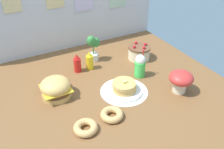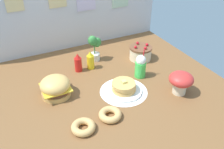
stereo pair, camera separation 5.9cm
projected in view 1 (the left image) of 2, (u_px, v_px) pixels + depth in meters
name	position (u px, v px, depth m)	size (l,w,h in m)	color
ground_plane	(112.00, 92.00, 2.31)	(2.27, 2.13, 0.02)	brown
back_wall	(71.00, 14.00, 2.84)	(2.27, 0.04, 0.85)	silver
doily_mat	(124.00, 91.00, 2.30)	(0.46, 0.46, 0.00)	white
burger	(56.00, 88.00, 2.19)	(0.28, 0.28, 0.20)	#DBA859
pancake_stack	(124.00, 87.00, 2.27)	(0.35, 0.35, 0.12)	white
layer_cake	(139.00, 52.00, 2.79)	(0.26, 0.26, 0.19)	beige
ketchup_bottle	(77.00, 64.00, 2.54)	(0.08, 0.08, 0.21)	red
mustard_bottle	(90.00, 61.00, 2.59)	(0.08, 0.08, 0.21)	yellow
cream_soda_cup	(140.00, 66.00, 2.46)	(0.11, 0.11, 0.31)	green
donut_pink_glaze	(86.00, 128.00, 1.86)	(0.19, 0.19, 0.06)	tan
donut_chocolate	(112.00, 114.00, 1.99)	(0.19, 0.19, 0.06)	tan
potted_plant	(93.00, 47.00, 2.70)	(0.15, 0.12, 0.32)	white
mushroom_stool	(181.00, 80.00, 2.23)	(0.23, 0.23, 0.22)	beige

